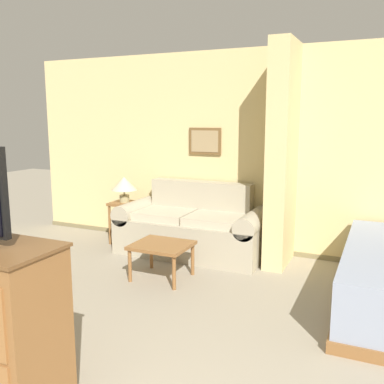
# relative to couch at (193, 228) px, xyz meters

# --- Properties ---
(wall_back) EXTENTS (7.71, 0.16, 2.60)m
(wall_back) POSITION_rel_couch_xyz_m (1.14, 0.48, 0.96)
(wall_back) COLOR #DBC484
(wall_back) RESTS_ON ground_plane
(wall_partition_pillar) EXTENTS (0.24, 0.70, 2.60)m
(wall_partition_pillar) POSITION_rel_couch_xyz_m (1.11, 0.08, 0.97)
(wall_partition_pillar) COLOR #DBC484
(wall_partition_pillar) RESTS_ON ground_plane
(couch) EXTENTS (1.90, 0.84, 0.90)m
(couch) POSITION_rel_couch_xyz_m (0.00, 0.00, 0.00)
(couch) COLOR tan
(couch) RESTS_ON ground_plane
(coffee_table) EXTENTS (0.61, 0.54, 0.39)m
(coffee_table) POSITION_rel_couch_xyz_m (0.06, -0.95, 0.01)
(coffee_table) COLOR brown
(coffee_table) RESTS_ON ground_plane
(side_table) EXTENTS (0.37, 0.37, 0.58)m
(side_table) POSITION_rel_couch_xyz_m (-1.05, 0.04, 0.12)
(side_table) COLOR brown
(side_table) RESTS_ON ground_plane
(table_lamp) EXTENTS (0.35, 0.35, 0.35)m
(table_lamp) POSITION_rel_couch_xyz_m (-1.05, 0.04, 0.49)
(table_lamp) COLOR tan
(table_lamp) RESTS_ON side_table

